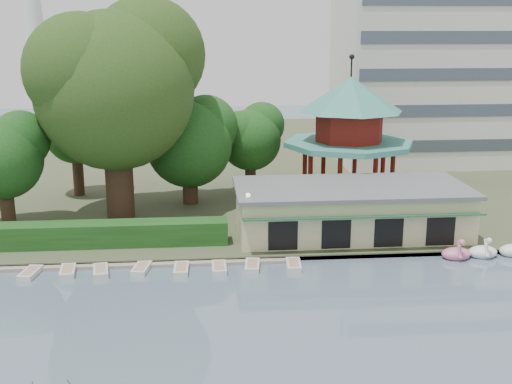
{
  "coord_description": "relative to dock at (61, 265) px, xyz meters",
  "views": [
    {
      "loc": [
        -1.87,
        -26.69,
        16.7
      ],
      "look_at": [
        2.0,
        18.0,
        5.0
      ],
      "focal_mm": 45.0,
      "sensor_mm": 36.0,
      "label": 1
    }
  ],
  "objects": [
    {
      "name": "shore",
      "position": [
        12.0,
        34.8,
        0.08
      ],
      "size": [
        220.0,
        70.0,
        0.4
      ],
      "primitive_type": "cube",
      "color": "#424930",
      "rests_on": "ground"
    },
    {
      "name": "embankment",
      "position": [
        12.0,
        0.1,
        0.03
      ],
      "size": [
        220.0,
        0.6,
        0.3
      ],
      "primitive_type": "cube",
      "color": "gray",
      "rests_on": "ground"
    },
    {
      "name": "dock",
      "position": [
        0.0,
        0.0,
        0.0
      ],
      "size": [
        34.0,
        1.6,
        0.24
      ],
      "primitive_type": "cube",
      "color": "gray",
      "rests_on": "ground"
    },
    {
      "name": "boathouse",
      "position": [
        22.0,
        4.77,
        2.25
      ],
      "size": [
        18.6,
        9.39,
        3.9
      ],
      "color": "beige",
      "rests_on": "shore"
    },
    {
      "name": "pavilion",
      "position": [
        24.0,
        14.8,
        7.36
      ],
      "size": [
        12.4,
        12.4,
        13.5
      ],
      "color": "beige",
      "rests_on": "shore"
    },
    {
      "name": "office_building",
      "position": [
        44.67,
        31.8,
        9.61
      ],
      "size": [
        38.0,
        18.0,
        20.0
      ],
      "color": "silver",
      "rests_on": "shore"
    },
    {
      "name": "hedge",
      "position": [
        -3.0,
        3.3,
        1.18
      ],
      "size": [
        30.0,
        2.0,
        1.8
      ],
      "primitive_type": "cube",
      "color": "#1C4A18",
      "rests_on": "shore"
    },
    {
      "name": "lamp_post",
      "position": [
        13.5,
        1.8,
        3.22
      ],
      "size": [
        0.36,
        0.36,
        4.28
      ],
      "color": "black",
      "rests_on": "shore"
    },
    {
      "name": "big_tree",
      "position": [
        3.18,
        11.02,
        12.19
      ],
      "size": [
        14.66,
        13.66,
        18.81
      ],
      "color": "#3A281C",
      "rests_on": "shore"
    },
    {
      "name": "small_trees",
      "position": [
        1.72,
        14.38,
        6.24
      ],
      "size": [
        39.13,
        16.45,
        10.06
      ],
      "color": "#3A281C",
      "rests_on": "shore"
    },
    {
      "name": "moored_rowboats",
      "position": [
        0.63,
        -1.44,
        0.06
      ],
      "size": [
        32.75,
        2.73,
        0.36
      ],
      "color": "beige",
      "rests_on": "ground"
    }
  ]
}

